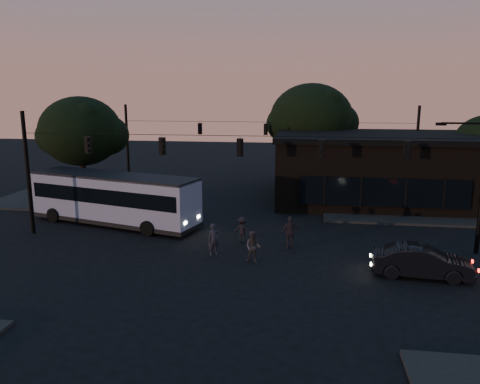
# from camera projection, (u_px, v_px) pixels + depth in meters

# --- Properties ---
(ground) EXTENTS (120.00, 120.00, 0.00)m
(ground) POSITION_uv_depth(u_px,v_px,m) (229.00, 267.00, 23.40)
(ground) COLOR black
(ground) RESTS_ON ground
(sidewalk_far_right) EXTENTS (14.00, 10.00, 0.15)m
(sidewalk_far_right) POSITION_uv_depth(u_px,v_px,m) (416.00, 207.00, 35.25)
(sidewalk_far_right) COLOR black
(sidewalk_far_right) RESTS_ON ground
(sidewalk_far_left) EXTENTS (14.00, 10.00, 0.15)m
(sidewalk_far_left) POSITION_uv_depth(u_px,v_px,m) (91.00, 197.00, 38.91)
(sidewalk_far_left) COLOR black
(sidewalk_far_left) RESTS_ON ground
(building) EXTENTS (15.40, 10.41, 5.40)m
(building) POSITION_uv_depth(u_px,v_px,m) (374.00, 168.00, 37.04)
(building) COLOR black
(building) RESTS_ON ground
(tree_behind) EXTENTS (7.60, 7.60, 9.43)m
(tree_behind) POSITION_uv_depth(u_px,v_px,m) (311.00, 119.00, 42.85)
(tree_behind) COLOR black
(tree_behind) RESTS_ON ground
(tree_left) EXTENTS (6.40, 6.40, 8.30)m
(tree_left) POSITION_uv_depth(u_px,v_px,m) (81.00, 131.00, 36.80)
(tree_left) COLOR black
(tree_left) RESTS_ON ground
(signal_rig_near) EXTENTS (26.24, 0.30, 7.50)m
(signal_rig_near) POSITION_uv_depth(u_px,v_px,m) (240.00, 167.00, 26.35)
(signal_rig_near) COLOR black
(signal_rig_near) RESTS_ON ground
(signal_rig_far) EXTENTS (26.24, 0.30, 7.50)m
(signal_rig_far) POSITION_uv_depth(u_px,v_px,m) (266.00, 142.00, 41.89)
(signal_rig_far) COLOR black
(signal_rig_far) RESTS_ON ground
(bus) EXTENTS (12.13, 5.91, 3.34)m
(bus) POSITION_uv_depth(u_px,v_px,m) (114.00, 197.00, 30.68)
(bus) COLOR #8387A7
(bus) RESTS_ON ground
(car) EXTENTS (4.69, 2.01, 1.50)m
(car) POSITION_uv_depth(u_px,v_px,m) (422.00, 262.00, 22.02)
(car) COLOR black
(car) RESTS_ON ground
(pedestrian_a) EXTENTS (0.75, 0.65, 1.72)m
(pedestrian_a) POSITION_uv_depth(u_px,v_px,m) (214.00, 239.00, 24.99)
(pedestrian_a) COLOR #212129
(pedestrian_a) RESTS_ON ground
(pedestrian_b) EXTENTS (0.92, 0.78, 1.66)m
(pedestrian_b) POSITION_uv_depth(u_px,v_px,m) (253.00, 247.00, 23.84)
(pedestrian_b) COLOR #332E2F
(pedestrian_b) RESTS_ON ground
(pedestrian_c) EXTENTS (1.17, 0.72, 1.86)m
(pedestrian_c) POSITION_uv_depth(u_px,v_px,m) (290.00, 232.00, 26.00)
(pedestrian_c) COLOR black
(pedestrian_c) RESTS_ON ground
(pedestrian_d) EXTENTS (1.04, 0.66, 1.54)m
(pedestrian_d) POSITION_uv_depth(u_px,v_px,m) (243.00, 230.00, 27.09)
(pedestrian_d) COLOR black
(pedestrian_d) RESTS_ON ground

